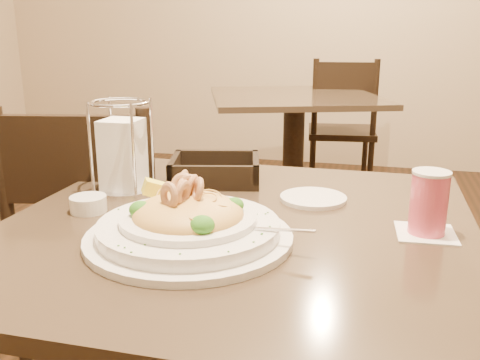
% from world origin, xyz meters
% --- Properties ---
extents(main_table, '(0.90, 0.90, 0.75)m').
position_xyz_m(main_table, '(0.00, 0.00, 0.51)').
color(main_table, black).
rests_on(main_table, ground).
extents(background_table, '(1.15, 1.15, 0.75)m').
position_xyz_m(background_table, '(-0.19, 2.03, 0.51)').
color(background_table, black).
rests_on(background_table, ground).
extents(dining_chair_near, '(0.50, 0.50, 0.93)m').
position_xyz_m(dining_chair_near, '(-0.49, 0.32, 0.50)').
color(dining_chair_near, black).
rests_on(dining_chair_near, ground).
extents(dining_chair_far, '(0.47, 0.47, 0.93)m').
position_xyz_m(dining_chair_far, '(0.05, 2.51, 0.50)').
color(dining_chair_far, black).
rests_on(dining_chair_far, ground).
extents(pasta_bowl, '(0.41, 0.37, 0.12)m').
position_xyz_m(pasta_bowl, '(-0.06, -0.11, 0.78)').
color(pasta_bowl, white).
rests_on(pasta_bowl, main_table).
extents(drink_glass, '(0.11, 0.11, 0.12)m').
position_xyz_m(drink_glass, '(0.35, 0.03, 0.81)').
color(drink_glass, white).
rests_on(drink_glass, main_table).
extents(bread_basket, '(0.25, 0.22, 0.06)m').
position_xyz_m(bread_basket, '(-0.13, 0.27, 0.77)').
color(bread_basket, black).
rests_on(bread_basket, main_table).
extents(napkin_caddy, '(0.13, 0.13, 0.21)m').
position_xyz_m(napkin_caddy, '(-0.31, 0.14, 0.84)').
color(napkin_caddy, silver).
rests_on(napkin_caddy, main_table).
extents(side_plate, '(0.18, 0.18, 0.01)m').
position_xyz_m(side_plate, '(0.13, 0.17, 0.75)').
color(side_plate, white).
rests_on(side_plate, main_table).
extents(butter_ramekin, '(0.09, 0.09, 0.03)m').
position_xyz_m(butter_ramekin, '(-0.31, -0.01, 0.77)').
color(butter_ramekin, white).
rests_on(butter_ramekin, main_table).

